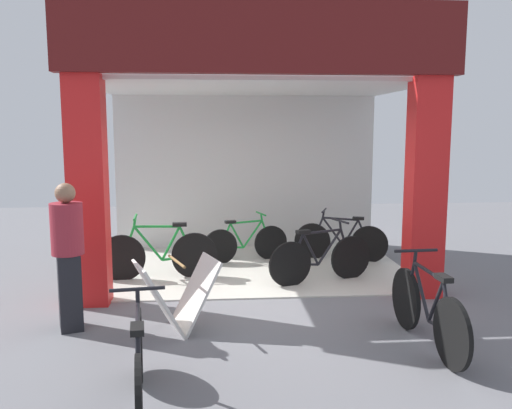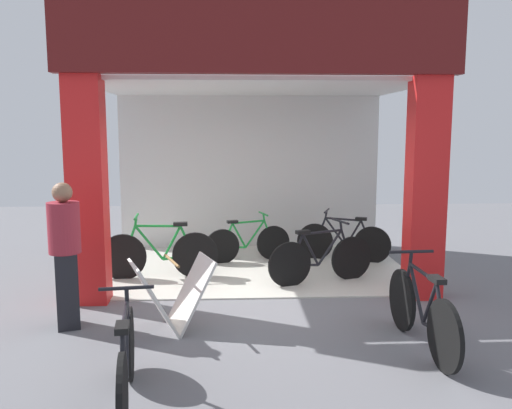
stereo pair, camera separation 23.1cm
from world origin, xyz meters
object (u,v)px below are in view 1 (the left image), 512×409
at_px(bicycle_inside_1, 321,258).
at_px(sandwich_board_sign, 177,296).
at_px(bicycle_parked_1, 139,366).
at_px(bicycle_parked_0, 427,311).
at_px(bicycle_inside_3, 341,241).
at_px(pedestrian_0, 68,255).
at_px(bicycle_inside_2, 159,254).
at_px(bicycle_inside_0, 246,243).

distance_m(bicycle_inside_1, sandwich_board_sign, 2.61).
height_order(bicycle_parked_1, sandwich_board_sign, bicycle_parked_1).
bearing_deg(bicycle_parked_0, bicycle_parked_1, -159.67).
xyz_separation_m(bicycle_inside_3, pedestrian_0, (-3.75, -2.85, 0.50)).
relative_size(bicycle_inside_2, bicycle_inside_3, 1.16).
bearing_deg(bicycle_parked_1, bicycle_parked_0, 20.33).
distance_m(bicycle_inside_2, bicycle_inside_3, 3.10).
bearing_deg(bicycle_inside_0, bicycle_parked_1, -103.44).
bearing_deg(bicycle_inside_1, pedestrian_0, -153.55).
relative_size(bicycle_inside_0, bicycle_parked_0, 0.83).
distance_m(bicycle_inside_3, bicycle_parked_0, 3.65).
xyz_separation_m(bicycle_inside_1, bicycle_parked_0, (0.63, -2.37, 0.02)).
bearing_deg(pedestrian_0, bicycle_inside_3, 37.24).
distance_m(bicycle_inside_0, bicycle_inside_3, 1.62).
xyz_separation_m(bicycle_inside_1, sandwich_board_sign, (-1.95, -1.72, 0.04)).
bearing_deg(bicycle_parked_1, sandwich_board_sign, 83.47).
bearing_deg(bicycle_inside_3, pedestrian_0, -142.76).
bearing_deg(bicycle_inside_2, bicycle_inside_0, 35.34).
xyz_separation_m(sandwich_board_sign, pedestrian_0, (-1.20, 0.16, 0.45)).
bearing_deg(bicycle_inside_1, bicycle_parked_1, -122.28).
bearing_deg(bicycle_inside_1, bicycle_parked_0, -75.18).
bearing_deg(bicycle_inside_2, sandwich_board_sign, -78.92).
bearing_deg(pedestrian_0, bicycle_inside_1, 26.45).
distance_m(bicycle_inside_3, bicycle_parked_1, 5.42).
bearing_deg(sandwich_board_sign, bicycle_inside_2, 101.08).
height_order(bicycle_inside_1, bicycle_inside_3, bicycle_inside_1).
bearing_deg(pedestrian_0, bicycle_inside_2, 67.91).
height_order(bicycle_inside_1, bicycle_parked_0, bicycle_parked_0).
bearing_deg(sandwich_board_sign, bicycle_inside_0, 72.92).
height_order(bicycle_inside_0, bicycle_inside_3, bicycle_inside_3).
bearing_deg(bicycle_inside_0, bicycle_parked_0, -66.03).
bearing_deg(pedestrian_0, bicycle_parked_1, -61.19).
relative_size(bicycle_inside_0, pedestrian_0, 0.88).
relative_size(bicycle_inside_1, bicycle_parked_0, 0.91).
xyz_separation_m(bicycle_inside_3, sandwich_board_sign, (-2.55, -3.01, 0.05)).
height_order(bicycle_inside_2, sandwich_board_sign, bicycle_inside_2).
bearing_deg(sandwich_board_sign, pedestrian_0, 172.49).
distance_m(bicycle_inside_0, bicycle_inside_1, 1.67).
distance_m(bicycle_inside_0, bicycle_parked_1, 4.85).
relative_size(bicycle_parked_0, bicycle_parked_1, 1.05).
relative_size(bicycle_inside_0, bicycle_inside_1, 0.91).
height_order(bicycle_parked_0, sandwich_board_sign, bicycle_parked_0).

